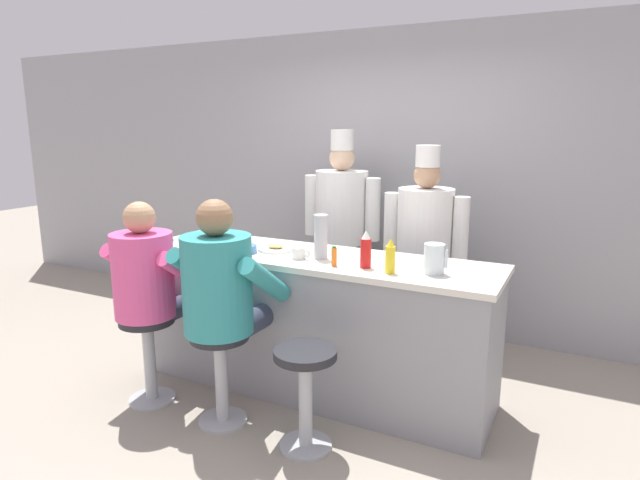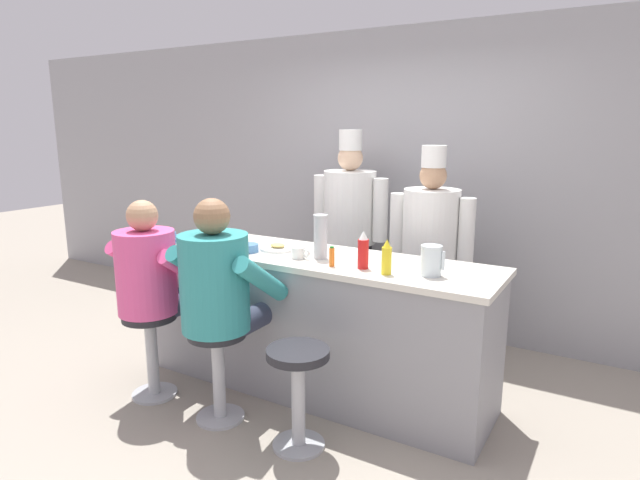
{
  "view_description": "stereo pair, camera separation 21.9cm",
  "coord_description": "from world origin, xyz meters",
  "px_view_note": "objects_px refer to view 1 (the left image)",
  "views": [
    {
      "loc": [
        1.67,
        -2.8,
        1.86
      ],
      "look_at": [
        0.08,
        0.32,
        1.11
      ],
      "focal_mm": 30.0,
      "sensor_mm": 36.0,
      "label": 1
    },
    {
      "loc": [
        1.86,
        -2.69,
        1.86
      ],
      "look_at": [
        0.08,
        0.32,
        1.11
      ],
      "focal_mm": 30.0,
      "sensor_mm": 36.0,
      "label": 2
    }
  ],
  "objects_px": {
    "breakfast_plate": "(276,249)",
    "cereal_bowl": "(247,249)",
    "empty_stool_round": "(305,382)",
    "water_pitcher_clear": "(434,259)",
    "diner_seated_pink": "(148,281)",
    "cup_stack_steel": "(321,237)",
    "diner_seated_teal": "(221,290)",
    "cook_in_whites_far": "(424,245)",
    "hot_sauce_bottle_orange": "(334,257)",
    "mustard_bottle_yellow": "(390,257)",
    "coffee_mug_white": "(299,253)",
    "ketchup_bottle_red": "(366,250)",
    "coffee_mug_blue": "(165,240)",
    "cook_in_whites_near": "(341,224)"
  },
  "relations": [
    {
      "from": "hot_sauce_bottle_orange",
      "to": "cereal_bowl",
      "type": "bearing_deg",
      "value": 176.38
    },
    {
      "from": "diner_seated_teal",
      "to": "coffee_mug_blue",
      "type": "bearing_deg",
      "value": 153.63
    },
    {
      "from": "ketchup_bottle_red",
      "to": "diner_seated_teal",
      "type": "relative_size",
      "value": 0.17
    },
    {
      "from": "ketchup_bottle_red",
      "to": "coffee_mug_white",
      "type": "xyz_separation_m",
      "value": [
        -0.48,
        0.01,
        -0.07
      ]
    },
    {
      "from": "mustard_bottle_yellow",
      "to": "hot_sauce_bottle_orange",
      "type": "distance_m",
      "value": 0.37
    },
    {
      "from": "coffee_mug_blue",
      "to": "cup_stack_steel",
      "type": "height_order",
      "value": "cup_stack_steel"
    },
    {
      "from": "coffee_mug_white",
      "to": "cook_in_whites_near",
      "type": "xyz_separation_m",
      "value": [
        -0.24,
        1.2,
        -0.02
      ]
    },
    {
      "from": "diner_seated_teal",
      "to": "cook_in_whites_near",
      "type": "bearing_deg",
      "value": 89.18
    },
    {
      "from": "water_pitcher_clear",
      "to": "coffee_mug_blue",
      "type": "bearing_deg",
      "value": -175.78
    },
    {
      "from": "diner_seated_pink",
      "to": "mustard_bottle_yellow",
      "type": "bearing_deg",
      "value": 16.22
    },
    {
      "from": "cook_in_whites_far",
      "to": "hot_sauce_bottle_orange",
      "type": "bearing_deg",
      "value": -105.11
    },
    {
      "from": "diner_seated_teal",
      "to": "empty_stool_round",
      "type": "relative_size",
      "value": 2.34
    },
    {
      "from": "ketchup_bottle_red",
      "to": "empty_stool_round",
      "type": "height_order",
      "value": "ketchup_bottle_red"
    },
    {
      "from": "water_pitcher_clear",
      "to": "breakfast_plate",
      "type": "bearing_deg",
      "value": 175.94
    },
    {
      "from": "hot_sauce_bottle_orange",
      "to": "diner_seated_pink",
      "type": "distance_m",
      "value": 1.26
    },
    {
      "from": "cook_in_whites_far",
      "to": "diner_seated_pink",
      "type": "bearing_deg",
      "value": -134.2
    },
    {
      "from": "breakfast_plate",
      "to": "cereal_bowl",
      "type": "height_order",
      "value": "cereal_bowl"
    },
    {
      "from": "empty_stool_round",
      "to": "water_pitcher_clear",
      "type": "bearing_deg",
      "value": 46.3
    },
    {
      "from": "coffee_mug_white",
      "to": "cereal_bowl",
      "type": "bearing_deg",
      "value": -177.1
    },
    {
      "from": "water_pitcher_clear",
      "to": "breakfast_plate",
      "type": "relative_size",
      "value": 0.74
    },
    {
      "from": "hot_sauce_bottle_orange",
      "to": "coffee_mug_white",
      "type": "bearing_deg",
      "value": 167.38
    },
    {
      "from": "ketchup_bottle_red",
      "to": "cook_in_whites_near",
      "type": "distance_m",
      "value": 1.41
    },
    {
      "from": "cup_stack_steel",
      "to": "empty_stool_round",
      "type": "relative_size",
      "value": 0.48
    },
    {
      "from": "coffee_mug_blue",
      "to": "diner_seated_pink",
      "type": "height_order",
      "value": "diner_seated_pink"
    },
    {
      "from": "breakfast_plate",
      "to": "cook_in_whites_far",
      "type": "relative_size",
      "value": 0.14
    },
    {
      "from": "mustard_bottle_yellow",
      "to": "coffee_mug_blue",
      "type": "relative_size",
      "value": 1.69
    },
    {
      "from": "breakfast_plate",
      "to": "cook_in_whites_far",
      "type": "distance_m",
      "value": 1.19
    },
    {
      "from": "ketchup_bottle_red",
      "to": "coffee_mug_white",
      "type": "relative_size",
      "value": 1.75
    },
    {
      "from": "ketchup_bottle_red",
      "to": "diner_seated_pink",
      "type": "height_order",
      "value": "diner_seated_pink"
    },
    {
      "from": "ketchup_bottle_red",
      "to": "empty_stool_round",
      "type": "xyz_separation_m",
      "value": [
        -0.14,
        -0.53,
        -0.68
      ]
    },
    {
      "from": "breakfast_plate",
      "to": "empty_stool_round",
      "type": "xyz_separation_m",
      "value": [
        0.6,
        -0.67,
        -0.59
      ]
    },
    {
      "from": "coffee_mug_blue",
      "to": "cup_stack_steel",
      "type": "distance_m",
      "value": 1.22
    },
    {
      "from": "breakfast_plate",
      "to": "diner_seated_teal",
      "type": "distance_m",
      "value": 0.65
    },
    {
      "from": "cereal_bowl",
      "to": "hot_sauce_bottle_orange",
      "type": "bearing_deg",
      "value": -3.62
    },
    {
      "from": "mustard_bottle_yellow",
      "to": "hot_sauce_bottle_orange",
      "type": "relative_size",
      "value": 1.66
    },
    {
      "from": "hot_sauce_bottle_orange",
      "to": "diner_seated_teal",
      "type": "relative_size",
      "value": 0.09
    },
    {
      "from": "breakfast_plate",
      "to": "mustard_bottle_yellow",
      "type": "bearing_deg",
      "value": -11.67
    },
    {
      "from": "water_pitcher_clear",
      "to": "diner_seated_pink",
      "type": "distance_m",
      "value": 1.87
    },
    {
      "from": "hot_sauce_bottle_orange",
      "to": "coffee_mug_white",
      "type": "height_order",
      "value": "hot_sauce_bottle_orange"
    },
    {
      "from": "water_pitcher_clear",
      "to": "coffee_mug_blue",
      "type": "distance_m",
      "value": 1.99
    },
    {
      "from": "coffee_mug_white",
      "to": "diner_seated_teal",
      "type": "xyz_separation_m",
      "value": [
        -0.27,
        -0.5,
        -0.16
      ]
    },
    {
      "from": "mustard_bottle_yellow",
      "to": "cup_stack_steel",
      "type": "xyz_separation_m",
      "value": [
        -0.54,
        0.14,
        0.05
      ]
    },
    {
      "from": "breakfast_plate",
      "to": "coffee_mug_white",
      "type": "height_order",
      "value": "coffee_mug_white"
    },
    {
      "from": "cook_in_whites_far",
      "to": "mustard_bottle_yellow",
      "type": "bearing_deg",
      "value": -85.12
    },
    {
      "from": "cereal_bowl",
      "to": "empty_stool_round",
      "type": "distance_m",
      "value": 1.09
    },
    {
      "from": "coffee_mug_blue",
      "to": "hot_sauce_bottle_orange",
      "type": "bearing_deg",
      "value": 1.31
    },
    {
      "from": "cook_in_whites_far",
      "to": "coffee_mug_white",
      "type": "bearing_deg",
      "value": -120.28
    },
    {
      "from": "coffee_mug_white",
      "to": "hot_sauce_bottle_orange",
      "type": "bearing_deg",
      "value": -12.62
    },
    {
      "from": "cup_stack_steel",
      "to": "cook_in_whites_near",
      "type": "relative_size",
      "value": 0.16
    },
    {
      "from": "mustard_bottle_yellow",
      "to": "coffee_mug_white",
      "type": "xyz_separation_m",
      "value": [
        -0.66,
        0.06,
        -0.06
      ]
    }
  ]
}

